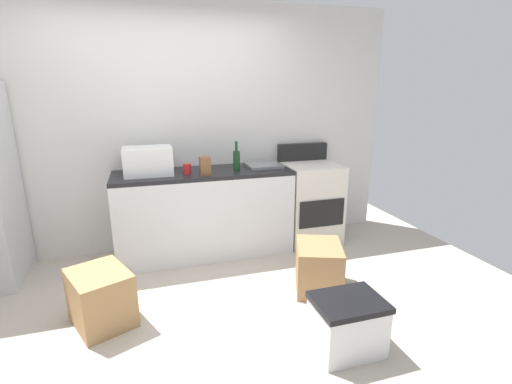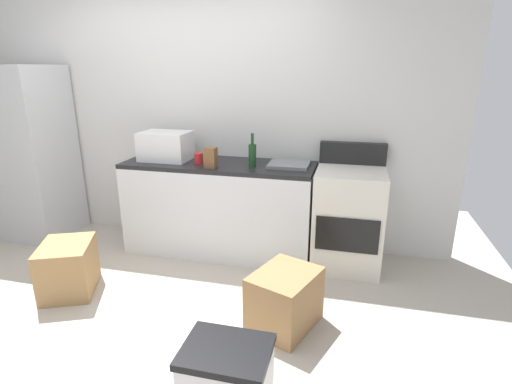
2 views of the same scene
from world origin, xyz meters
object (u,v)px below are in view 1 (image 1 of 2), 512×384
cardboard_box_medium (318,267)px  stove_oven (310,201)px  knife_block (205,166)px  cardboard_box_large (101,298)px  microwave (148,161)px  coffee_mug (187,169)px  storage_bin (347,324)px  wine_bottle (237,160)px

cardboard_box_medium → stove_oven: bearing=69.4°
knife_block → cardboard_box_large: knife_block is taller
microwave → coffee_mug: microwave is taller
stove_oven → knife_block: bearing=-171.1°
microwave → cardboard_box_large: bearing=-112.3°
coffee_mug → knife_block: size_ratio=0.56×
knife_block → storage_bin: bearing=-68.0°
microwave → knife_block: 0.56m
microwave → knife_block: microwave is taller
coffee_mug → knife_block: bearing=-34.9°
coffee_mug → cardboard_box_medium: coffee_mug is taller
wine_bottle → knife_block: 0.37m
microwave → wine_bottle: size_ratio=1.53×
wine_bottle → coffee_mug: bearing=-177.7°
wine_bottle → storage_bin: wine_bottle is taller
stove_oven → knife_block: 1.35m
cardboard_box_medium → cardboard_box_large: bearing=179.3°
coffee_mug → storage_bin: coffee_mug is taller
microwave → wine_bottle: (0.87, -0.06, -0.03)m
cardboard_box_medium → storage_bin: 0.80m
coffee_mug → cardboard_box_large: (-0.78, -0.94, -0.74)m
cardboard_box_large → cardboard_box_medium: 1.78m
knife_block → cardboard_box_medium: knife_block is taller
stove_oven → coffee_mug: 1.47m
stove_oven → microwave: 1.84m
cardboard_box_medium → storage_bin: bearing=-102.6°
coffee_mug → cardboard_box_large: bearing=-129.7°
coffee_mug → knife_block: (0.16, -0.11, 0.04)m
wine_bottle → microwave: bearing=176.2°
wine_bottle → knife_block: (-0.35, -0.13, -0.02)m
storage_bin → coffee_mug: bearing=115.2°
stove_oven → cardboard_box_large: stove_oven is taller
cardboard_box_large → storage_bin: size_ratio=1.02×
stove_oven → knife_block: stove_oven is taller
coffee_mug → wine_bottle: bearing=2.3°
cardboard_box_medium → knife_block: bearing=134.3°
cardboard_box_large → cardboard_box_medium: cardboard_box_large is taller
knife_block → cardboard_box_large: bearing=-138.7°
microwave → knife_block: bearing=-20.1°
coffee_mug → cardboard_box_large: 1.43m
cardboard_box_large → storage_bin: (1.60, -0.80, -0.02)m
microwave → cardboard_box_large: (-0.42, -1.02, -0.83)m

